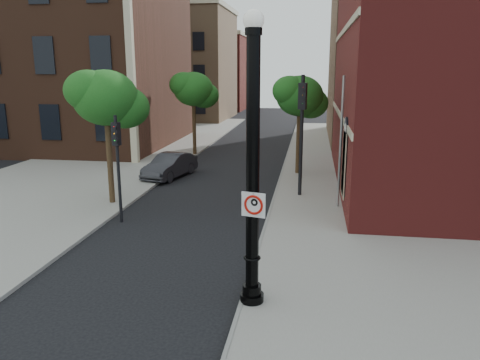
% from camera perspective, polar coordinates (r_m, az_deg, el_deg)
% --- Properties ---
extents(ground, '(120.00, 120.00, 0.00)m').
position_cam_1_polar(ground, '(11.96, -10.42, -15.52)').
color(ground, black).
rests_on(ground, ground).
extents(sidewalk_right, '(8.00, 60.00, 0.12)m').
position_cam_1_polar(sidewalk_right, '(20.77, 15.02, -2.91)').
color(sidewalk_right, gray).
rests_on(sidewalk_right, ground).
extents(sidewalk_left, '(10.00, 50.00, 0.12)m').
position_cam_1_polar(sidewalk_left, '(31.09, -15.35, 2.44)').
color(sidewalk_left, gray).
rests_on(sidewalk_left, ground).
extents(curb_edge, '(0.10, 60.00, 0.14)m').
position_cam_1_polar(curb_edge, '(20.69, 4.08, -2.50)').
color(curb_edge, gray).
rests_on(curb_edge, ground).
extents(victorian_building, '(18.60, 14.60, 17.95)m').
position_cam_1_polar(victorian_building, '(39.21, -22.29, 16.89)').
color(victorian_building, '#4F2C1D').
rests_on(victorian_building, ground).
extents(bg_building_tan_a, '(12.00, 12.00, 12.00)m').
position_cam_1_polar(bg_building_tan_a, '(56.06, -7.60, 13.61)').
color(bg_building_tan_a, '#977452').
rests_on(bg_building_tan_a, ground).
extents(bg_building_red, '(12.00, 12.00, 10.00)m').
position_cam_1_polar(bg_building_red, '(69.62, -4.28, 12.81)').
color(bg_building_red, maroon).
rests_on(bg_building_red, ground).
extents(bg_building_tan_b, '(22.00, 14.00, 14.00)m').
position_cam_1_polar(bg_building_tan_b, '(41.73, 26.87, 13.78)').
color(bg_building_tan_b, '#977452').
rests_on(bg_building_tan_b, ground).
extents(lamppost, '(0.59, 0.59, 6.99)m').
position_cam_1_polar(lamppost, '(10.90, 1.55, 0.09)').
color(lamppost, black).
rests_on(lamppost, ground).
extents(no_parking_sign, '(0.58, 0.18, 0.59)m').
position_cam_1_polar(no_parking_sign, '(10.88, 1.65, -3.01)').
color(no_parking_sign, white).
rests_on(no_parking_sign, ground).
extents(parked_car, '(2.23, 4.14, 1.30)m').
position_cam_1_polar(parked_car, '(25.43, -8.52, 1.74)').
color(parked_car, '#28282C').
rests_on(parked_car, ground).
extents(traffic_signal_left, '(0.31, 0.36, 4.09)m').
position_cam_1_polar(traffic_signal_left, '(17.92, -14.74, 3.39)').
color(traffic_signal_left, black).
rests_on(traffic_signal_left, ground).
extents(traffic_signal_right, '(0.39, 0.47, 5.48)m').
position_cam_1_polar(traffic_signal_right, '(20.89, 7.57, 7.70)').
color(traffic_signal_right, black).
rests_on(traffic_signal_right, ground).
extents(utility_pole, '(0.11, 0.11, 5.48)m').
position_cam_1_polar(utility_pole, '(19.47, 12.17, 4.27)').
color(utility_pole, '#999999').
rests_on(utility_pole, ground).
extents(street_tree_a, '(3.17, 2.86, 5.71)m').
position_cam_1_polar(street_tree_a, '(20.28, -15.90, 9.45)').
color(street_tree_a, '#302113').
rests_on(street_tree_a, ground).
extents(street_tree_b, '(3.07, 2.77, 5.53)m').
position_cam_1_polar(street_tree_b, '(31.30, -5.62, 10.86)').
color(street_tree_b, '#302113').
rests_on(street_tree_b, ground).
extents(street_tree_c, '(2.99, 2.70, 5.39)m').
position_cam_1_polar(street_tree_c, '(25.55, 7.36, 9.99)').
color(street_tree_c, '#302113').
rests_on(street_tree_c, ground).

